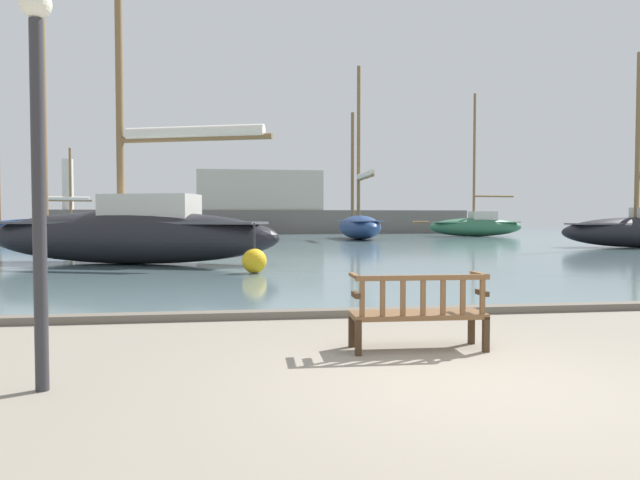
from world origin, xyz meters
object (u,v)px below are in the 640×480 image
at_px(sailboat_distant_harbor, 476,225).
at_px(channel_buoy, 254,261).
at_px(sailboat_nearest_port, 359,224).
at_px(sailboat_outer_starboard, 130,230).
at_px(park_bench, 418,311).
at_px(sailboat_mid_starboard, 38,226).
at_px(lamp_post, 38,144).

distance_m(sailboat_distant_harbor, channel_buoy, 35.28).
relative_size(sailboat_nearest_port, sailboat_outer_starboard, 1.07).
xyz_separation_m(sailboat_nearest_port, sailboat_outer_starboard, (-12.20, -21.05, -0.00)).
bearing_deg(park_bench, sailboat_distant_harbor, 65.67).
distance_m(sailboat_mid_starboard, sailboat_distant_harbor, 34.68).
bearing_deg(sailboat_nearest_port, sailboat_distant_harbor, 22.96).
bearing_deg(sailboat_nearest_port, lamp_post, -106.53).
xyz_separation_m(park_bench, lamp_post, (-3.91, -1.07, 1.78)).
height_order(sailboat_mid_starboard, sailboat_nearest_port, sailboat_nearest_port).
bearing_deg(sailboat_mid_starboard, channel_buoy, -62.69).
xyz_separation_m(sailboat_mid_starboard, sailboat_distant_harbor, (34.68, -0.38, 0.03)).
relative_size(sailboat_mid_starboard, channel_buoy, 7.11).
bearing_deg(sailboat_outer_starboard, channel_buoy, -44.35).
relative_size(park_bench, sailboat_outer_starboard, 0.14).
bearing_deg(park_bench, sailboat_mid_starboard, 113.75).
bearing_deg(park_bench, sailboat_outer_starboard, 113.66).
distance_m(park_bench, sailboat_nearest_port, 34.66).
height_order(sailboat_nearest_port, lamp_post, sailboat_nearest_port).
relative_size(park_bench, sailboat_nearest_port, 0.13).
distance_m(park_bench, sailboat_outer_starboard, 14.20).
distance_m(sailboat_distant_harbor, sailboat_outer_starboard, 34.61).
distance_m(sailboat_mid_starboard, sailboat_nearest_port, 24.23).
height_order(sailboat_nearest_port, channel_buoy, sailboat_nearest_port).
height_order(sailboat_mid_starboard, sailboat_outer_starboard, sailboat_outer_starboard).
distance_m(lamp_post, channel_buoy, 10.57).
xyz_separation_m(sailboat_nearest_port, lamp_post, (-10.42, -35.11, 1.05)).
xyz_separation_m(sailboat_nearest_port, channel_buoy, (-8.22, -24.94, -0.78)).
bearing_deg(channel_buoy, sailboat_nearest_port, 71.76).
bearing_deg(sailboat_outer_starboard, sailboat_mid_starboard, 113.79).
relative_size(sailboat_mid_starboard, sailboat_outer_starboard, 0.84).
xyz_separation_m(sailboat_mid_starboard, sailboat_nearest_port, (23.70, -5.03, 0.21)).
relative_size(park_bench, sailboat_mid_starboard, 0.16).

